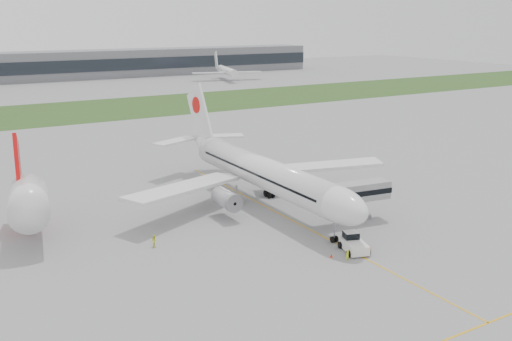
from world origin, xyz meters
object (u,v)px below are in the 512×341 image
jet_bridge (346,194)px  pushback_tug (353,243)px  airliner (260,171)px  neighbor_aircraft (27,200)px  ground_crew_near (347,255)px

jet_bridge → pushback_tug: bearing=-116.0°
airliner → pushback_tug: (0.32, -23.46, -4.59)m
jet_bridge → neighbor_aircraft: (-41.84, 16.62, 1.36)m
jet_bridge → airliner: bearing=120.5°
pushback_tug → ground_crew_near: bearing=-124.8°
ground_crew_near → jet_bridge: bearing=-138.7°
airliner → ground_crew_near: bearing=-95.5°
pushback_tug → neighbor_aircraft: neighbor_aircraft is taller
ground_crew_near → neighbor_aircraft: size_ratio=0.08×
airliner → ground_crew_near: airliner is taller
neighbor_aircraft → airliner: bearing=6.4°
airliner → neighbor_aircraft: bearing=176.9°
airliner → jet_bridge: size_ratio=3.96×
pushback_tug → neighbor_aircraft: size_ratio=0.27×
airliner → ground_crew_near: size_ratio=35.61×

